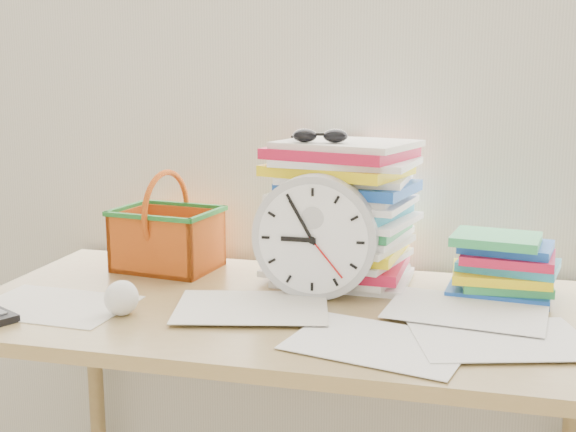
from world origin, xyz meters
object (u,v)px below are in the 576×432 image
(paper_stack, at_px, (342,212))
(book_stack, at_px, (502,265))
(clock, at_px, (315,237))
(basket, at_px, (167,221))
(desk, at_px, (287,337))

(paper_stack, height_order, book_stack, paper_stack)
(clock, distance_m, book_stack, 0.43)
(clock, height_order, basket, clock)
(paper_stack, bearing_deg, clock, -103.00)
(desk, height_order, paper_stack, paper_stack)
(paper_stack, relative_size, book_stack, 1.39)
(paper_stack, xyz_separation_m, clock, (-0.03, -0.15, -0.03))
(desk, bearing_deg, clock, 56.14)
(desk, distance_m, paper_stack, 0.34)
(desk, bearing_deg, basket, 149.87)
(desk, xyz_separation_m, basket, (-0.37, 0.22, 0.20))
(desk, relative_size, book_stack, 5.72)
(paper_stack, height_order, basket, paper_stack)
(clock, xyz_separation_m, book_stack, (0.41, 0.11, -0.07))
(basket, bearing_deg, clock, -11.35)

